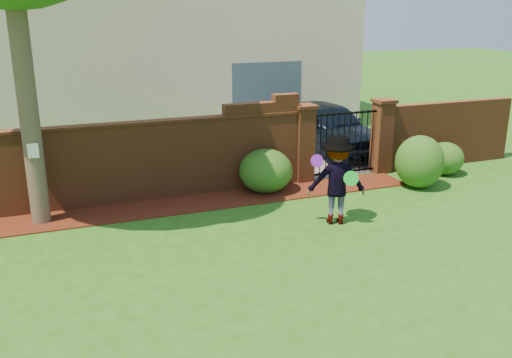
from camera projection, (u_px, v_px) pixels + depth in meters
name	position (u px, v px, depth m)	size (l,w,h in m)	color
ground	(277.00, 264.00, 9.21)	(80.00, 80.00, 0.01)	#235916
mulch_bed	(174.00, 206.00, 11.85)	(11.10, 1.08, 0.03)	#3E160B
brick_wall	(116.00, 162.00, 11.80)	(8.70, 0.31, 2.16)	brown
brick_wall_return	(446.00, 134.00, 14.80)	(4.00, 0.25, 1.70)	brown
pillar_left	(304.00, 143.00, 13.32)	(0.50, 0.50, 1.88)	brown
pillar_right	(382.00, 136.00, 14.08)	(0.50, 0.50, 1.88)	brown
iron_gate	(344.00, 143.00, 13.73)	(1.78, 0.03, 1.60)	black
driveway	(279.00, 142.00, 17.54)	(3.20, 8.00, 0.01)	slate
house	(168.00, 35.00, 19.31)	(12.40, 6.40, 6.30)	beige
car	(332.00, 128.00, 16.04)	(1.73, 4.30, 1.46)	black
paper_notice	(33.00, 151.00, 10.38)	(0.20, 0.01, 0.28)	white
shrub_left	(266.00, 171.00, 12.67)	(1.23, 1.23, 1.00)	#194F17
shrub_middle	(420.00, 162.00, 12.97)	(1.13, 1.13, 1.24)	#194F17
shrub_right	(445.00, 158.00, 14.05)	(0.93, 0.93, 0.83)	#194F17
man	(337.00, 180.00, 10.70)	(1.13, 0.65, 1.75)	gray
frisbee_purple	(317.00, 161.00, 10.38)	(0.25, 0.25, 0.02)	purple
frisbee_green	(351.00, 178.00, 10.48)	(0.29, 0.29, 0.03)	green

